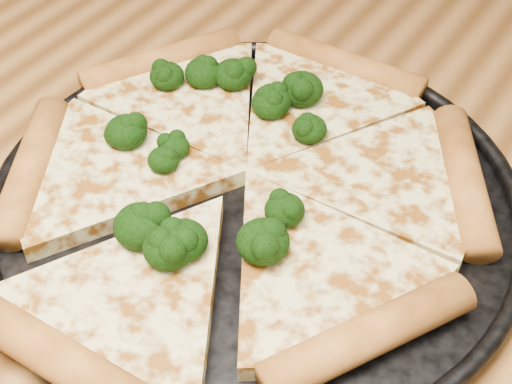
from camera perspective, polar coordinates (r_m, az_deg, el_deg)
The scene contains 4 objects.
dining_table at distance 0.57m, azimuth 1.67°, elevation -12.71°, with size 1.20×0.90×0.75m.
pizza_pan at distance 0.53m, azimuth -0.00°, elevation -0.62°, with size 0.39×0.39×0.02m.
pizza at distance 0.54m, azimuth -1.08°, elevation 1.12°, with size 0.37×0.38×0.03m.
broccoli_florets at distance 0.54m, azimuth -3.11°, elevation 3.33°, with size 0.20×0.22×0.03m.
Camera 1 is at (0.15, -0.26, 1.14)m, focal length 51.62 mm.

